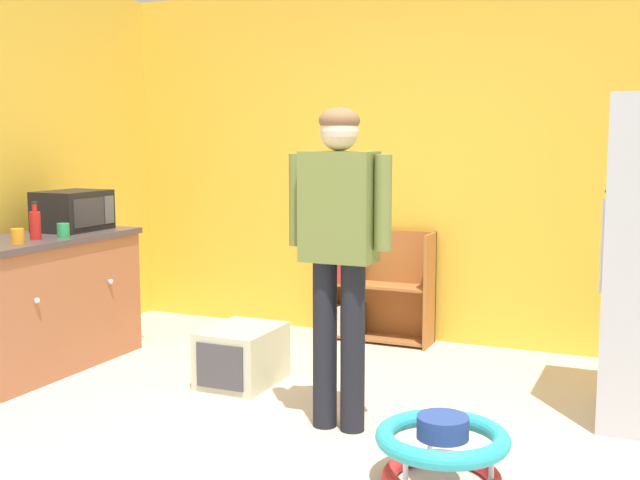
% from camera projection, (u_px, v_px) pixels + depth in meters
% --- Properties ---
extents(ground_plane, '(12.00, 12.00, 0.00)m').
position_uv_depth(ground_plane, '(304.00, 445.00, 4.04)').
color(ground_plane, beige).
rests_on(ground_plane, ground).
extents(back_wall, '(5.20, 0.06, 2.70)m').
position_uv_depth(back_wall, '(434.00, 164.00, 5.98)').
color(back_wall, gold).
rests_on(back_wall, ground).
extents(left_side_wall, '(0.06, 2.99, 2.70)m').
position_uv_depth(left_side_wall, '(16.00, 166.00, 5.64)').
color(left_side_wall, gold).
rests_on(left_side_wall, ground).
extents(bookshelf, '(0.80, 0.28, 0.85)m').
position_uv_depth(bookshelf, '(375.00, 292.00, 6.10)').
color(bookshelf, '#A16230').
rests_on(bookshelf, ground).
extents(standing_person, '(0.57, 0.22, 1.71)m').
position_uv_depth(standing_person, '(339.00, 238.00, 4.15)').
color(standing_person, black).
rests_on(standing_person, ground).
extents(baby_walker, '(0.60, 0.60, 0.32)m').
position_uv_depth(baby_walker, '(442.00, 451.00, 3.56)').
color(baby_walker, red).
rests_on(baby_walker, ground).
extents(pet_carrier, '(0.42, 0.55, 0.36)m').
position_uv_depth(pet_carrier, '(242.00, 356.00, 5.03)').
color(pet_carrier, beige).
rests_on(pet_carrier, ground).
extents(microwave, '(0.37, 0.48, 0.28)m').
position_uv_depth(microwave, '(73.00, 211.00, 5.59)').
color(microwave, black).
rests_on(microwave, kitchen_counter).
extents(ketchup_bottle, '(0.07, 0.07, 0.25)m').
position_uv_depth(ketchup_bottle, '(35.00, 224.00, 5.09)').
color(ketchup_bottle, red).
rests_on(ketchup_bottle, kitchen_counter).
extents(green_cup, '(0.08, 0.08, 0.09)m').
position_uv_depth(green_cup, '(63.00, 230.00, 5.20)').
color(green_cup, '#28954F').
rests_on(green_cup, kitchen_counter).
extents(orange_cup, '(0.08, 0.08, 0.09)m').
position_uv_depth(orange_cup, '(18.00, 236.00, 4.89)').
color(orange_cup, orange).
rests_on(orange_cup, kitchen_counter).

